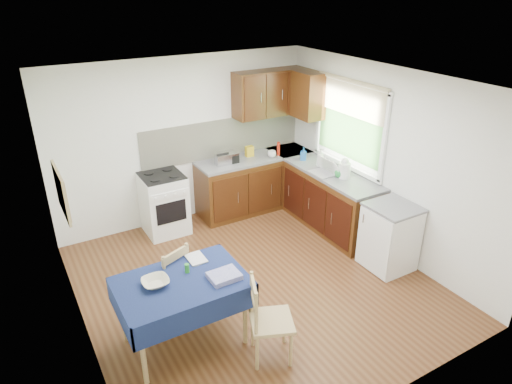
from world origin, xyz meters
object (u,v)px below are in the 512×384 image
toaster (223,159)px  chair_near (267,318)px  chair_far (170,279)px  kettle (344,169)px  dish_rack (328,171)px  sandwich_press (228,157)px  dining_table (182,290)px

toaster → chair_near: bearing=-88.1°
chair_far → kettle: kettle is taller
chair_near → toaster: size_ratio=3.93×
chair_far → kettle: (2.82, 0.49, 0.55)m
chair_far → dish_rack: 2.86m
sandwich_press → kettle: (1.15, -1.35, 0.05)m
chair_far → sandwich_press: sandwich_press is taller
dining_table → sandwich_press: (1.71, 2.31, 0.32)m
toaster → dish_rack: dish_rack is taller
chair_far → dish_rack: bearing=173.0°
chair_far → chair_near: chair_near is taller
chair_near → sandwich_press: size_ratio=3.42×
dish_rack → sandwich_press: bearing=150.2°
chair_near → sandwich_press: 3.15m
sandwich_press → toaster: bearing=-134.0°
chair_far → dish_rack: size_ratio=1.96×
dining_table → dish_rack: (2.76, 1.21, 0.26)m
chair_near → toaster: toaster is taller
sandwich_press → dish_rack: 1.53m
chair_far → toaster: 2.43m
toaster → kettle: (1.27, -1.30, 0.05)m
dining_table → chair_near: bearing=-64.9°
toaster → sandwich_press: bearing=44.2°
chair_near → kettle: (2.23, 1.57, 0.54)m
sandwich_press → chair_near: bearing=-88.0°
chair_far → chair_near: size_ratio=0.99×
kettle → sandwich_press: bearing=130.4°
dining_table → toaster: toaster is taller
chair_far → sandwich_press: size_ratio=3.38×
chair_far → kettle: size_ratio=3.13×
dining_table → dish_rack: bearing=2.8°
kettle → chair_far: bearing=-170.1°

